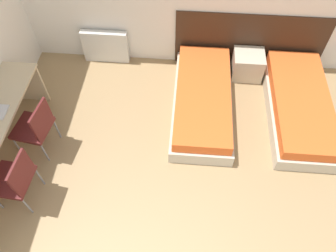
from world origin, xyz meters
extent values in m
cube|color=#382316|center=(1.19, 4.12, 0.50)|extent=(2.43, 0.03, 1.00)
cube|color=beige|center=(0.46, 3.07, 0.11)|extent=(0.88, 2.04, 0.22)
cube|color=#E05B23|center=(0.46, 3.07, 0.31)|extent=(0.80, 1.96, 0.17)
cube|color=beige|center=(1.91, 3.07, 0.11)|extent=(0.88, 2.04, 0.22)
cube|color=#E05B23|center=(1.91, 3.07, 0.31)|extent=(0.80, 1.96, 0.17)
cube|color=beige|center=(1.19, 3.87, 0.22)|extent=(0.49, 0.44, 0.44)
cube|color=silver|center=(-1.21, 4.04, 0.30)|extent=(0.77, 0.12, 0.59)
cube|color=#C6B28E|center=(-2.18, 3.04, 0.36)|extent=(0.46, 0.04, 0.73)
cube|color=#511919|center=(-1.81, 2.18, 0.44)|extent=(0.52, 0.52, 0.05)
cube|color=#511919|center=(-1.60, 2.15, 0.68)|extent=(0.09, 0.41, 0.43)
cylinder|color=slate|center=(-2.04, 2.01, 0.21)|extent=(0.02, 0.02, 0.41)
cylinder|color=slate|center=(-1.98, 2.41, 0.21)|extent=(0.02, 0.02, 0.41)
cylinder|color=slate|center=(-1.64, 1.95, 0.21)|extent=(0.02, 0.02, 0.41)
cylinder|color=slate|center=(-1.59, 2.35, 0.21)|extent=(0.02, 0.02, 0.41)
cube|color=#511919|center=(-1.81, 1.41, 0.44)|extent=(0.49, 0.49, 0.05)
cube|color=#511919|center=(-1.60, 1.39, 0.68)|extent=(0.06, 0.41, 0.43)
cylinder|color=slate|center=(-2.00, 1.62, 0.21)|extent=(0.02, 0.02, 0.41)
cylinder|color=slate|center=(-1.63, 1.19, 0.21)|extent=(0.02, 0.02, 0.41)
cylinder|color=slate|center=(-1.60, 1.59, 0.21)|extent=(0.02, 0.02, 0.41)
camera|label=1|loc=(0.20, -0.22, 3.98)|focal=35.00mm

